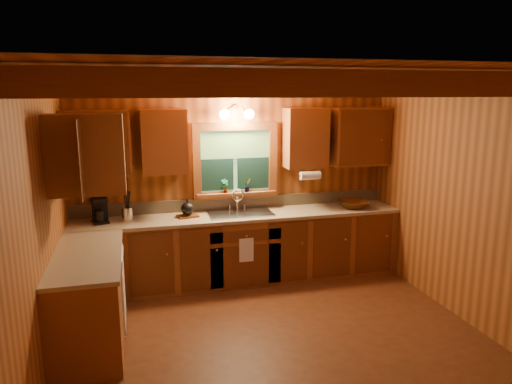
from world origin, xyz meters
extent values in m
plane|color=#542B14|center=(0.00, 0.00, 0.00)|extent=(4.20, 4.20, 0.00)
plane|color=brown|center=(0.00, 0.00, 2.60)|extent=(4.20, 4.20, 0.00)
plane|color=brown|center=(0.00, 1.90, 1.30)|extent=(4.20, 0.00, 4.20)
plane|color=brown|center=(0.00, -1.90, 1.30)|extent=(4.20, 0.00, 4.20)
plane|color=brown|center=(-2.10, 0.00, 1.30)|extent=(0.00, 3.80, 3.80)
plane|color=brown|center=(2.10, 0.00, 1.30)|extent=(0.00, 3.80, 3.80)
cube|color=brown|center=(0.00, -1.20, 2.49)|extent=(4.20, 0.14, 0.18)
cube|color=brown|center=(0.00, -0.40, 2.49)|extent=(4.20, 0.14, 0.18)
cube|color=brown|center=(0.00, 0.40, 2.49)|extent=(4.20, 0.14, 0.18)
cube|color=brown|center=(0.00, 1.20, 2.49)|extent=(4.20, 0.14, 0.18)
cube|color=brown|center=(0.00, 1.59, 0.43)|extent=(4.20, 0.62, 0.86)
cube|color=brown|center=(-1.79, 0.48, 0.43)|extent=(0.62, 1.60, 0.86)
cube|color=tan|center=(0.00, 1.59, 0.88)|extent=(4.20, 0.66, 0.04)
cube|color=tan|center=(-1.78, 0.48, 0.88)|extent=(0.64, 1.60, 0.04)
cube|color=tan|center=(0.00, 1.89, 0.98)|extent=(4.20, 0.02, 0.16)
cube|color=white|center=(-1.47, 0.68, 0.43)|extent=(0.02, 0.60, 0.80)
cube|color=brown|center=(-1.70, 1.73, 1.84)|extent=(0.78, 0.34, 0.78)
cube|color=brown|center=(-0.92, 1.73, 1.84)|extent=(0.55, 0.34, 0.78)
cube|color=brown|center=(0.92, 1.73, 1.84)|extent=(0.55, 0.34, 0.78)
cube|color=brown|center=(1.70, 1.73, 1.84)|extent=(0.78, 0.34, 0.78)
cube|color=brown|center=(-1.93, 0.68, 1.84)|extent=(0.34, 1.10, 0.78)
cube|color=brown|center=(0.00, 1.86, 2.00)|extent=(1.12, 0.08, 0.10)
cube|color=brown|center=(0.00, 1.86, 1.10)|extent=(1.12, 0.08, 0.10)
cube|color=brown|center=(-0.51, 1.86, 1.55)|extent=(0.10, 0.08, 0.80)
cube|color=brown|center=(0.51, 1.86, 1.55)|extent=(0.10, 0.08, 0.80)
cube|color=#4B7D34|center=(0.00, 1.90, 1.55)|extent=(0.92, 0.01, 0.80)
cube|color=#0F2C29|center=(-0.24, 1.87, 1.37)|extent=(0.42, 0.02, 0.42)
cube|color=#0F2C29|center=(0.24, 1.87, 1.37)|extent=(0.42, 0.02, 0.42)
cylinder|color=black|center=(0.00, 1.87, 1.57)|extent=(0.92, 0.01, 0.01)
cube|color=brown|center=(0.00, 1.82, 1.12)|extent=(1.06, 0.14, 0.04)
cylinder|color=black|center=(0.00, 1.86, 2.23)|extent=(0.08, 0.03, 0.08)
cylinder|color=black|center=(-0.10, 1.80, 2.23)|extent=(0.09, 0.17, 0.08)
cylinder|color=black|center=(0.10, 1.80, 2.23)|extent=(0.09, 0.17, 0.08)
sphere|color=#FFE0A5|center=(-0.16, 1.74, 2.16)|extent=(0.13, 0.13, 0.13)
sphere|color=#FFE0A5|center=(0.16, 1.74, 2.16)|extent=(0.13, 0.13, 0.13)
cylinder|color=white|center=(0.92, 1.53, 1.37)|extent=(0.27, 0.11, 0.11)
cube|color=white|center=(0.00, 1.26, 0.52)|extent=(0.18, 0.01, 0.30)
cube|color=silver|center=(0.00, 1.60, 0.91)|extent=(0.82, 0.48, 0.02)
cube|color=#262628|center=(-0.19, 1.60, 0.84)|extent=(0.34, 0.40, 0.14)
cube|color=#262628|center=(0.19, 1.60, 0.84)|extent=(0.34, 0.40, 0.14)
cylinder|color=silver|center=(0.00, 1.78, 1.01)|extent=(0.04, 0.04, 0.22)
torus|color=silver|center=(0.00, 1.72, 1.12)|extent=(0.16, 0.02, 0.16)
cube|color=black|center=(-1.72, 1.60, 0.91)|extent=(0.17, 0.21, 0.03)
cube|color=black|center=(-1.72, 1.67, 1.06)|extent=(0.17, 0.08, 0.28)
cube|color=black|center=(-1.72, 1.59, 1.18)|extent=(0.17, 0.19, 0.04)
cylinder|color=black|center=(-1.72, 1.58, 0.99)|extent=(0.10, 0.10, 0.12)
cylinder|color=silver|center=(-1.40, 1.63, 0.98)|extent=(0.13, 0.13, 0.16)
cylinder|color=black|center=(-1.42, 1.62, 1.15)|extent=(0.03, 0.04, 0.24)
cylinder|color=black|center=(-1.40, 1.63, 1.15)|extent=(0.01, 0.01, 0.24)
cylinder|color=black|center=(-1.38, 1.64, 1.15)|extent=(0.03, 0.04, 0.24)
cylinder|color=black|center=(-1.37, 1.65, 1.15)|extent=(0.05, 0.06, 0.24)
cube|color=#592C13|center=(-0.67, 1.61, 0.91)|extent=(0.29, 0.23, 0.02)
sphere|color=black|center=(-0.67, 1.61, 1.00)|extent=(0.16, 0.16, 0.16)
cylinder|color=black|center=(-0.67, 1.61, 1.11)|extent=(0.03, 0.03, 0.04)
imported|color=#48230C|center=(1.56, 1.53, 0.95)|extent=(0.48, 0.48, 0.10)
imported|color=#592C13|center=(-0.15, 1.81, 1.24)|extent=(0.11, 0.09, 0.19)
imported|color=#592C13|center=(0.15, 1.81, 1.23)|extent=(0.12, 0.11, 0.18)
camera|label=1|loc=(-1.31, -4.17, 2.44)|focal=33.35mm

